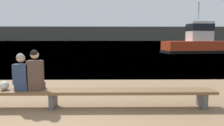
{
  "coord_description": "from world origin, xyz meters",
  "views": [
    {
      "loc": [
        0.95,
        -3.24,
        1.79
      ],
      "look_at": [
        1.06,
        5.23,
        0.82
      ],
      "focal_mm": 35.0,
      "sensor_mm": 36.0,
      "label": 1
    }
  ],
  "objects_px": {
    "bench_main": "(53,93)",
    "person_left": "(22,74)",
    "shopping_bag": "(4,86)",
    "person_right": "(36,72)",
    "tugboat_red": "(197,43)"
  },
  "relations": [
    {
      "from": "person_left",
      "to": "person_right",
      "type": "xyz_separation_m",
      "value": [
        0.35,
        -0.0,
        0.04
      ]
    },
    {
      "from": "person_left",
      "to": "person_right",
      "type": "bearing_deg",
      "value": -0.3
    },
    {
      "from": "person_left",
      "to": "bench_main",
      "type": "bearing_deg",
      "value": -0.32
    },
    {
      "from": "bench_main",
      "to": "person_right",
      "type": "distance_m",
      "value": 0.68
    },
    {
      "from": "person_right",
      "to": "tugboat_red",
      "type": "height_order",
      "value": "tugboat_red"
    },
    {
      "from": "shopping_bag",
      "to": "tugboat_red",
      "type": "bearing_deg",
      "value": 57.36
    },
    {
      "from": "bench_main",
      "to": "person_left",
      "type": "bearing_deg",
      "value": 179.68
    },
    {
      "from": "person_left",
      "to": "shopping_bag",
      "type": "height_order",
      "value": "person_left"
    },
    {
      "from": "bench_main",
      "to": "person_right",
      "type": "relative_size",
      "value": 8.03
    },
    {
      "from": "person_left",
      "to": "tugboat_red",
      "type": "distance_m",
      "value": 24.34
    },
    {
      "from": "person_left",
      "to": "tugboat_red",
      "type": "xyz_separation_m",
      "value": [
        12.78,
        20.71,
        0.3
      ]
    },
    {
      "from": "person_right",
      "to": "tugboat_red",
      "type": "bearing_deg",
      "value": 59.02
    },
    {
      "from": "bench_main",
      "to": "person_left",
      "type": "height_order",
      "value": "person_left"
    },
    {
      "from": "shopping_bag",
      "to": "person_right",
      "type": "bearing_deg",
      "value": -1.47
    },
    {
      "from": "bench_main",
      "to": "person_left",
      "type": "xyz_separation_m",
      "value": [
        -0.77,
        0.0,
        0.49
      ]
    }
  ]
}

